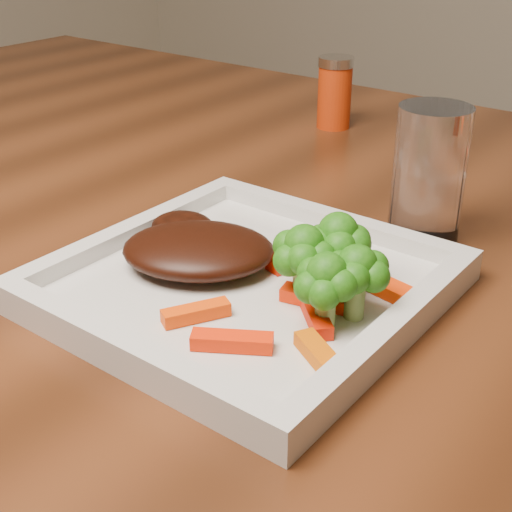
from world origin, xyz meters
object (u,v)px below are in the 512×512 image
Objects in this scene: plate at (246,288)px; steak at (198,250)px; drinking_glass at (429,174)px; spice_shaker at (335,93)px; dining_table at (216,432)px.

steak reaches higher than plate.
spice_shaker is at bearing 135.84° from drinking_glass.
plate reaches higher than dining_table.
plate is 2.22× the size of steak.
plate is at bearing -42.66° from dining_table.
steak reaches higher than dining_table.
drinking_glass is (0.06, 0.18, 0.05)m from plate.
plate is 0.46m from spice_shaker.
drinking_glass reaches higher than spice_shaker.
plate is (0.20, -0.19, 0.38)m from dining_table.
dining_table is 13.16× the size of steak.
steak is at bearing -50.39° from dining_table.
dining_table is at bearing 129.61° from steak.
steak is at bearing -72.03° from spice_shaker.
steak is 0.44m from spice_shaker.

